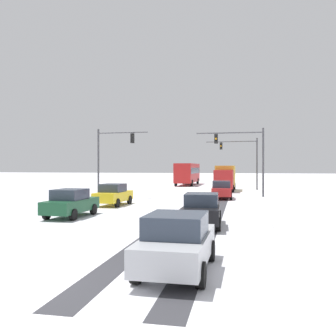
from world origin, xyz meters
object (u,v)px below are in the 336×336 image
object	(u,v)px
traffic_signal_far_right	(242,154)
car_silver_fifth	(177,242)
traffic_signal_near_right	(244,150)
box_truck_delivery	(225,177)
car_dark_green_third	(71,203)
bus_oncoming	(188,172)
car_yellow_cab_second	(113,194)
car_red_lead	(221,190)
traffic_signal_near_left	(111,151)
car_black_fourth	(202,210)

from	to	relation	value
traffic_signal_far_right	car_silver_fifth	distance (m)	37.02
traffic_signal_near_right	box_truck_delivery	distance (m)	9.91
traffic_signal_far_right	car_silver_fifth	xyz separation A→B (m)	(-2.05, -36.79, -3.64)
car_dark_green_third	bus_oncoming	world-z (taller)	bus_oncoming
car_yellow_cab_second	car_dark_green_third	distance (m)	6.48
bus_oncoming	box_truck_delivery	distance (m)	14.18
traffic_signal_near_right	car_dark_green_third	bearing A→B (deg)	-123.30
car_red_lead	car_yellow_cab_second	world-z (taller)	same
car_silver_fifth	box_truck_delivery	bearing A→B (deg)	90.00
car_red_lead	car_dark_green_third	bearing A→B (deg)	-120.31
traffic_signal_near_right	traffic_signal_near_left	size ratio (longest dim) A/B	1.00
car_dark_green_third	box_truck_delivery	size ratio (longest dim) A/B	0.56
traffic_signal_far_right	car_red_lead	world-z (taller)	traffic_signal_far_right
traffic_signal_near_left	car_dark_green_third	world-z (taller)	traffic_signal_near_left
car_dark_green_third	box_truck_delivery	world-z (taller)	box_truck_delivery
car_red_lead	bus_oncoming	world-z (taller)	bus_oncoming
car_red_lead	car_dark_green_third	world-z (taller)	same
car_red_lead	car_dark_green_third	size ratio (longest dim) A/B	1.00
traffic_signal_far_right	car_red_lead	size ratio (longest dim) A/B	1.56
traffic_signal_near_left	car_dark_green_third	bearing A→B (deg)	-79.81
car_yellow_cab_second	car_black_fourth	size ratio (longest dim) A/B	1.00
car_red_lead	traffic_signal_near_left	bearing A→B (deg)	-177.35
traffic_signal_near_right	traffic_signal_far_right	world-z (taller)	same
bus_oncoming	car_black_fourth	bearing A→B (deg)	-80.90
car_dark_green_third	box_truck_delivery	bearing A→B (deg)	72.18
car_silver_fifth	bus_oncoming	size ratio (longest dim) A/B	0.37
traffic_signal_far_right	car_black_fourth	distance (m)	29.42
traffic_signal_near_left	car_red_lead	bearing A→B (deg)	2.65
car_yellow_cab_second	car_dark_green_third	xyz separation A→B (m)	(-0.24, -6.47, 0.00)
car_black_fourth	bus_oncoming	distance (m)	39.45
traffic_signal_near_right	car_silver_fifth	size ratio (longest dim) A/B	1.57
traffic_signal_far_right	car_dark_green_third	world-z (taller)	traffic_signal_far_right
car_black_fourth	bus_oncoming	bearing A→B (deg)	99.10
car_yellow_cab_second	car_dark_green_third	bearing A→B (deg)	-92.16
car_yellow_cab_second	bus_oncoming	distance (m)	30.71
traffic_signal_near_left	box_truck_delivery	world-z (taller)	traffic_signal_near_left
traffic_signal_near_right	traffic_signal_far_right	size ratio (longest dim) A/B	1.00
traffic_signal_near_right	bus_oncoming	world-z (taller)	traffic_signal_near_right
traffic_signal_near_right	car_silver_fifth	bearing A→B (deg)	-94.91
car_dark_green_third	traffic_signal_near_left	bearing A→B (deg)	100.19
traffic_signal_near_left	car_black_fourth	world-z (taller)	traffic_signal_near_left
car_red_lead	car_silver_fifth	world-z (taller)	same
traffic_signal_far_right	car_silver_fifth	world-z (taller)	traffic_signal_far_right
traffic_signal_far_right	car_red_lead	distance (m)	14.31
traffic_signal_far_right	car_yellow_cab_second	bearing A→B (deg)	-114.89
traffic_signal_far_right	car_dark_green_third	distance (m)	29.29
traffic_signal_far_right	bus_oncoming	bearing A→B (deg)	130.53
traffic_signal_far_right	car_black_fourth	xyz separation A→B (m)	(-2.15, -29.12, -3.64)
traffic_signal_near_left	car_black_fourth	size ratio (longest dim) A/B	1.56
traffic_signal_near_right	car_black_fourth	size ratio (longest dim) A/B	1.56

